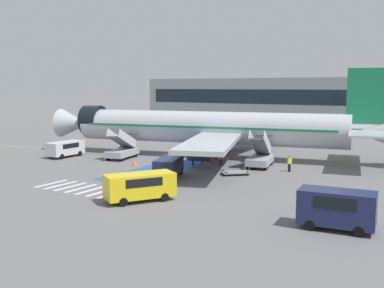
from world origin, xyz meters
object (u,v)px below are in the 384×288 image
Objects in this scene: service_van_2 at (337,207)px; traffic_cone_0 at (208,161)px; service_van_3 at (169,165)px; boarding_stairs_aft at (260,157)px; fuel_tanker at (307,130)px; ground_crew_2 at (221,158)px; traffic_cone_1 at (135,163)px; baggage_cart at (235,172)px; service_van_0 at (65,148)px; airliner at (212,128)px; service_van_1 at (140,185)px; ground_crew_0 at (289,162)px; ground_crew_3 at (193,157)px; terminal_building at (354,100)px; boarding_stairs_forward at (122,151)px; ground_crew_1 at (202,155)px.

service_van_2 reaches higher than traffic_cone_0.
service_van_2 reaches higher than service_van_3.
service_van_3 is (-5.11, -9.74, 0.13)m from boarding_stairs_aft.
boarding_stairs_aft is 0.58× the size of fuel_tanker.
ground_crew_2 is at bearing -8.82° from traffic_cone_0.
baggage_cart is at bearing 5.94° from traffic_cone_1.
service_van_0 is 22.50m from baggage_cart.
airliner is 13.19m from service_van_3.
airliner is 14.64× the size of baggage_cart.
fuel_tanker is 2.03× the size of service_van_0.
service_van_1 is 17.94m from ground_crew_0.
fuel_tanker is 3.26× the size of baggage_cart.
ground_crew_0 is (6.18, -25.47, -0.88)m from fuel_tanker.
traffic_cone_0 is (2.13, -4.58, -3.23)m from airliner.
ground_crew_0 is at bearing 80.62° from ground_crew_3.
fuel_tanker is at bearing 73.37° from traffic_cone_1.
traffic_cone_1 is at bearing 4.38° from ground_crew_2.
fuel_tanker is 46.25m from terminal_building.
fuel_tanker is at bearing 84.01° from boarding_stairs_aft.
boarding_stairs_forward is at bearing -122.15° from service_van_2.
baggage_cart is 4.46× the size of traffic_cone_1.
ground_crew_0 is 7.35m from ground_crew_2.
boarding_stairs_forward is at bearing -170.27° from traffic_cone_0.
fuel_tanker reaches higher than service_van_2.
service_van_1 is (20.88, -11.97, 0.11)m from service_van_0.
service_van_1 is 1.04× the size of service_van_3.
ground_crew_0 is at bearing -114.40° from ground_crew_1.
traffic_cone_0 is 0.01× the size of terminal_building.
boarding_stairs_aft reaches higher than fuel_tanker.
service_van_1 is 15.85m from ground_crew_3.
service_van_2 is 23.66m from ground_crew_3.
ground_crew_0 is 10.37m from ground_crew_3.
boarding_stairs_aft is 21.22m from service_van_2.
ground_crew_0 is at bearing -121.96° from airliner.
boarding_stairs_aft reaches higher than service_van_3.
boarding_stairs_forward is (-8.57, -6.41, -2.61)m from airliner.
terminal_building reaches higher than boarding_stairs_aft.
boarding_stairs_aft is 1.06× the size of service_van_3.
service_van_3 is at bearing 164.98° from ground_crew_0.
baggage_cart is at bearing -149.71° from ground_crew_1.
terminal_building is (-5.48, 70.40, 4.35)m from boarding_stairs_aft.
service_van_2 reaches higher than service_van_1.
terminal_building is (-3.56, 88.54, 4.10)m from service_van_1.
traffic_cone_0 reaches higher than traffic_cone_1.
airliner reaches higher than boarding_stairs_forward.
boarding_stairs_aft is at bearing 94.53° from ground_crew_3.
traffic_cone_1 is at bearing 162.77° from service_van_1.
service_van_2 reaches higher than traffic_cone_1.
service_van_3 reaches higher than traffic_cone_1.
ground_crew_3 is (1.02, -5.99, -2.64)m from airliner.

